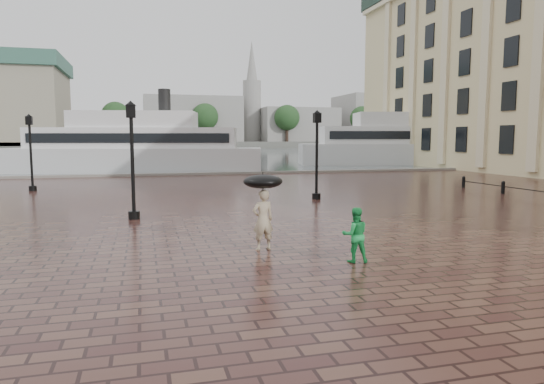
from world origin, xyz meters
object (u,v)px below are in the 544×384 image
at_px(adult_pedestrian, 263,220).
at_px(ferry_far, 407,143).
at_px(child_pedestrian, 355,235).
at_px(ferry_near, 135,147).
at_px(street_lamps, 155,154).

bearing_deg(adult_pedestrian, ferry_far, -133.64).
bearing_deg(child_pedestrian, ferry_near, -70.38).
height_order(street_lamps, child_pedestrian, street_lamps).
bearing_deg(ferry_near, adult_pedestrian, -70.38).
distance_m(street_lamps, ferry_far, 40.26).
height_order(adult_pedestrian, child_pedestrian, adult_pedestrian).
height_order(ferry_near, ferry_far, ferry_far).
xyz_separation_m(street_lamps, child_pedestrian, (4.53, -13.62, -1.63)).
bearing_deg(adult_pedestrian, street_lamps, -86.01).
xyz_separation_m(adult_pedestrian, child_pedestrian, (1.93, -1.92, -0.16)).
xyz_separation_m(child_pedestrian, ferry_far, (25.31, 40.65, 1.81)).
bearing_deg(child_pedestrian, ferry_far, -111.55).
bearing_deg(ferry_far, child_pedestrian, -108.56).
bearing_deg(ferry_near, ferry_far, 22.86).
height_order(child_pedestrian, ferry_near, ferry_near).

